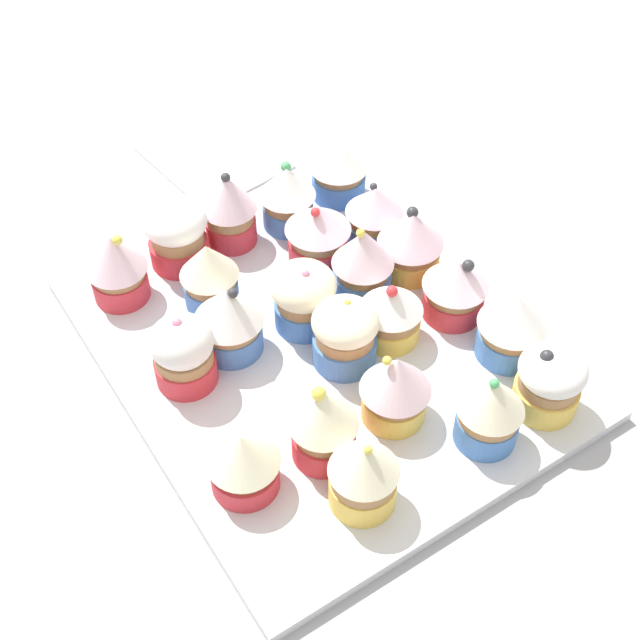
# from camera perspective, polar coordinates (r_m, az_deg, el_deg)

# --- Properties ---
(ground_plane) EXTENTS (1.80, 1.80, 0.03)m
(ground_plane) POSITION_cam_1_polar(r_m,az_deg,el_deg) (0.83, 0.00, -2.65)
(ground_plane) COLOR #9E9EA3
(baking_tray) EXTENTS (0.43, 0.37, 0.01)m
(baking_tray) POSITION_cam_1_polar(r_m,az_deg,el_deg) (0.82, 0.00, -1.70)
(baking_tray) COLOR silver
(baking_tray) RESTS_ON ground_plane
(cupcake_0) EXTENTS (0.06, 0.06, 0.07)m
(cupcake_0) POSITION_cam_1_polar(r_m,az_deg,el_deg) (0.76, 14.85, -3.90)
(cupcake_0) COLOR #EFC651
(cupcake_0) RESTS_ON baking_tray
(cupcake_1) EXTENTS (0.06, 0.06, 0.07)m
(cupcake_1) POSITION_cam_1_polar(r_m,az_deg,el_deg) (0.79, 12.54, -0.28)
(cupcake_1) COLOR #477AC6
(cupcake_1) RESTS_ON baking_tray
(cupcake_2) EXTENTS (0.06, 0.06, 0.07)m
(cupcake_2) POSITION_cam_1_polar(r_m,az_deg,el_deg) (0.82, 8.88, 2.16)
(cupcake_2) COLOR #D1333D
(cupcake_2) RESTS_ON baking_tray
(cupcake_3) EXTENTS (0.07, 0.07, 0.08)m
(cupcake_3) POSITION_cam_1_polar(r_m,az_deg,el_deg) (0.86, 5.97, 5.18)
(cupcake_3) COLOR #EFC651
(cupcake_3) RESTS_ON baking_tray
(cupcake_4) EXTENTS (0.06, 0.06, 0.07)m
(cupcake_4) POSITION_cam_1_polar(r_m,az_deg,el_deg) (0.89, 3.58, 7.03)
(cupcake_4) COLOR #477AC6
(cupcake_4) RESTS_ON baking_tray
(cupcake_5) EXTENTS (0.06, 0.06, 0.07)m
(cupcake_5) POSITION_cam_1_polar(r_m,az_deg,el_deg) (0.94, 1.25, 9.93)
(cupcake_5) COLOR #477AC6
(cupcake_5) RESTS_ON baking_tray
(cupcake_6) EXTENTS (0.06, 0.06, 0.08)m
(cupcake_6) POSITION_cam_1_polar(r_m,az_deg,el_deg) (0.73, 11.12, -5.82)
(cupcake_6) COLOR #477AC6
(cupcake_6) RESTS_ON baking_tray
(cupcake_7) EXTENTS (0.06, 0.06, 0.07)m
(cupcake_7) POSITION_cam_1_polar(r_m,az_deg,el_deg) (0.79, 4.70, 0.60)
(cupcake_7) COLOR #EFC651
(cupcake_7) RESTS_ON baking_tray
(cupcake_8) EXTENTS (0.06, 0.06, 0.08)m
(cupcake_8) POSITION_cam_1_polar(r_m,az_deg,el_deg) (0.83, 2.83, 3.80)
(cupcake_8) COLOR #477AC6
(cupcake_8) RESTS_ON baking_tray
(cupcake_9) EXTENTS (0.07, 0.07, 0.07)m
(cupcake_9) POSITION_cam_1_polar(r_m,az_deg,el_deg) (0.87, -0.14, 5.85)
(cupcake_9) COLOR #D1333D
(cupcake_9) RESTS_ON baking_tray
(cupcake_10) EXTENTS (0.06, 0.06, 0.08)m
(cupcake_10) POSITION_cam_1_polar(r_m,az_deg,el_deg) (0.90, -2.16, 8.19)
(cupcake_10) COLOR #477AC6
(cupcake_10) RESTS_ON baking_tray
(cupcake_11) EXTENTS (0.06, 0.06, 0.08)m
(cupcake_11) POSITION_cam_1_polar(r_m,az_deg,el_deg) (0.73, 4.99, -4.36)
(cupcake_11) COLOR #EFC651
(cupcake_11) RESTS_ON baking_tray
(cupcake_12) EXTENTS (0.06, 0.06, 0.07)m
(cupcake_12) POSITION_cam_1_polar(r_m,az_deg,el_deg) (0.77, 1.65, -0.92)
(cupcake_12) COLOR #477AC6
(cupcake_12) RESTS_ON baking_tray
(cupcake_13) EXTENTS (0.06, 0.06, 0.07)m
(cupcake_13) POSITION_cam_1_polar(r_m,az_deg,el_deg) (0.80, -0.99, 1.64)
(cupcake_13) COLOR #477AC6
(cupcake_13) RESTS_ON baking_tray
(cupcake_14) EXTENTS (0.06, 0.06, 0.09)m
(cupcake_14) POSITION_cam_1_polar(r_m,az_deg,el_deg) (0.89, -6.07, 7.31)
(cupcake_14) COLOR #D1333D
(cupcake_14) RESTS_ON baking_tray
(cupcake_15) EXTENTS (0.06, 0.06, 0.08)m
(cupcake_15) POSITION_cam_1_polar(r_m,az_deg,el_deg) (0.68, 2.88, -10.04)
(cupcake_15) COLOR #EFC651
(cupcake_15) RESTS_ON baking_tray
(cupcake_16) EXTENTS (0.06, 0.06, 0.08)m
(cupcake_16) POSITION_cam_1_polar(r_m,az_deg,el_deg) (0.70, 0.24, -6.80)
(cupcake_16) COLOR #D1333D
(cupcake_16) RESTS_ON baking_tray
(cupcake_17) EXTENTS (0.06, 0.06, 0.08)m
(cupcake_17) POSITION_cam_1_polar(r_m,az_deg,el_deg) (0.78, -6.00, 0.12)
(cupcake_17) COLOR #477AC6
(cupcake_17) RESTS_ON baking_tray
(cupcake_18) EXTENTS (0.06, 0.06, 0.07)m
(cupcake_18) POSITION_cam_1_polar(r_m,az_deg,el_deg) (0.82, -7.29, 3.02)
(cupcake_18) COLOR #477AC6
(cupcake_18) RESTS_ON baking_tray
(cupcake_19) EXTENTS (0.06, 0.06, 0.07)m
(cupcake_19) POSITION_cam_1_polar(r_m,az_deg,el_deg) (0.87, -9.40, 5.67)
(cupcake_19) COLOR #D1333D
(cupcake_19) RESTS_ON baking_tray
(cupcake_20) EXTENTS (0.06, 0.06, 0.07)m
(cupcake_20) POSITION_cam_1_polar(r_m,az_deg,el_deg) (0.69, -5.06, -9.16)
(cupcake_20) COLOR #D1333D
(cupcake_20) RESTS_ON baking_tray
(cupcake_21) EXTENTS (0.06, 0.06, 0.08)m
(cupcake_21) POSITION_cam_1_polar(r_m,az_deg,el_deg) (0.76, -8.98, -2.10)
(cupcake_21) COLOR #D1333D
(cupcake_21) RESTS_ON baking_tray
(cupcake_22) EXTENTS (0.06, 0.06, 0.08)m
(cupcake_22) POSITION_cam_1_polar(r_m,az_deg,el_deg) (0.85, -13.25, 3.50)
(cupcake_22) COLOR #D1333D
(cupcake_22) RESTS_ON baking_tray
(napkin) EXTENTS (0.17, 0.14, 0.01)m
(napkin) POSITION_cam_1_polar(r_m,az_deg,el_deg) (1.04, -7.05, 10.65)
(napkin) COLOR white
(napkin) RESTS_ON ground_plane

